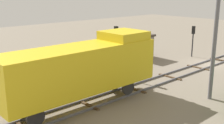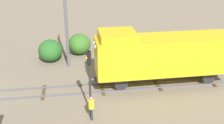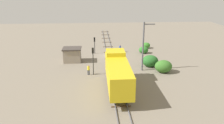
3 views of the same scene
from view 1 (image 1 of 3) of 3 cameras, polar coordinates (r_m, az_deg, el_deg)
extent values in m
plane|color=#756B5B|center=(31.59, 19.22, -0.38)|extent=(90.00, 90.00, 0.00)
cube|color=#595960|center=(31.25, 20.39, -0.48)|extent=(0.10, 56.13, 0.16)
cube|color=#595960|center=(31.90, 18.11, 0.00)|extent=(0.10, 56.13, 0.16)
cube|color=#4C3823|center=(33.61, 21.15, 0.38)|extent=(2.40, 0.24, 0.09)
cube|color=#4C3823|center=(29.59, 17.05, -1.08)|extent=(2.40, 0.24, 0.09)
cube|color=#4C3823|center=(25.80, 11.69, -2.98)|extent=(2.40, 0.24, 0.09)
cube|color=#4C3823|center=(22.35, 4.56, -5.46)|extent=(2.40, 0.24, 0.09)
cube|color=#4C3823|center=(19.41, -5.03, -8.62)|extent=(2.40, 0.24, 0.09)
cube|color=gold|center=(18.26, -6.41, -1.28)|extent=(2.90, 11.00, 2.90)
cube|color=gold|center=(20.36, 2.37, 5.47)|extent=(2.75, 2.80, 0.60)
cube|color=gold|center=(21.87, 5.40, 1.37)|extent=(2.84, 0.10, 2.84)
cube|color=white|center=(21.94, 5.46, 0.87)|extent=(2.46, 0.06, 0.20)
sphere|color=white|center=(21.39, 6.45, 4.05)|extent=(0.28, 0.28, 0.28)
sphere|color=white|center=(21.99, 4.68, 4.38)|extent=(0.28, 0.28, 0.28)
cylinder|color=#262628|center=(22.57, 5.80, -3.10)|extent=(0.36, 0.50, 0.36)
cylinder|color=#262628|center=(20.66, 3.28, -5.16)|extent=(0.18, 1.10, 1.10)
cylinder|color=#262628|center=(21.63, 0.55, -4.23)|extent=(0.18, 1.10, 1.10)
cylinder|color=#262628|center=(16.57, -15.26, -10.78)|extent=(0.18, 1.10, 1.10)
cylinder|color=#262628|center=(17.77, -17.44, -9.18)|extent=(0.18, 1.10, 1.10)
cylinder|color=#262628|center=(34.13, 16.07, 4.02)|extent=(0.14, 0.14, 3.60)
cube|color=black|center=(33.93, 16.23, 6.26)|extent=(0.32, 0.24, 0.90)
sphere|color=red|center=(34.01, 16.38, 6.73)|extent=(0.16, 0.16, 0.16)
sphere|color=#3C3306|center=(34.05, 16.35, 6.26)|extent=(0.16, 0.16, 0.16)
sphere|color=black|center=(34.08, 16.32, 5.80)|extent=(0.16, 0.16, 0.16)
cylinder|color=#262628|center=(24.85, 0.83, 2.02)|extent=(0.14, 0.14, 4.59)
cube|color=black|center=(24.52, 0.84, 6.23)|extent=(0.32, 0.24, 0.90)
sphere|color=#390606|center=(24.58, 1.08, 6.89)|extent=(0.16, 0.16, 0.16)
sphere|color=yellow|center=(24.61, 1.08, 6.24)|extent=(0.16, 0.16, 0.16)
sphere|color=black|center=(24.66, 1.08, 5.60)|extent=(0.16, 0.16, 0.16)
cylinder|color=#262B38|center=(25.82, -0.23, -1.78)|extent=(0.15, 0.15, 0.85)
cylinder|color=#262B38|center=(25.96, -0.52, -1.69)|extent=(0.15, 0.15, 0.85)
cylinder|color=yellow|center=(25.69, -0.38, -0.16)|extent=(0.38, 0.38, 0.62)
sphere|color=tan|center=(25.59, -0.38, 0.76)|extent=(0.23, 0.23, 0.23)
cylinder|color=#595960|center=(20.57, 20.13, 3.96)|extent=(0.28, 0.28, 8.41)
cube|color=gray|center=(32.79, 4.89, 3.14)|extent=(3.20, 2.60, 2.50)
cube|color=#3F3833|center=(32.55, 4.94, 5.51)|extent=(3.50, 2.90, 0.24)
cube|color=#2D2319|center=(33.81, 6.40, 2.93)|extent=(0.80, 0.06, 1.90)
camera|label=2|loc=(38.90, -15.97, 18.69)|focal=45.00mm
camera|label=3|loc=(24.83, -90.93, 14.42)|focal=35.00mm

